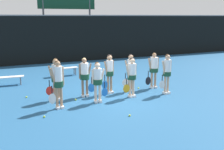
{
  "coord_description": "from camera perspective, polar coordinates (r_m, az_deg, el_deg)",
  "views": [
    {
      "loc": [
        -4.31,
        -9.79,
        3.34
      ],
      "look_at": [
        0.01,
        0.07,
        0.93
      ],
      "focal_mm": 42.0,
      "sensor_mm": 36.0,
      "label": 1
    }
  ],
  "objects": [
    {
      "name": "ground_plane",
      "position": [
        11.2,
        0.1,
        -4.71
      ],
      "size": [
        140.0,
        140.0,
        0.0
      ],
      "primitive_type": "plane",
      "color": "#235684"
    },
    {
      "name": "fence_windscreen",
      "position": [
        19.63,
        -10.99,
        7.74
      ],
      "size": [
        60.0,
        0.08,
        3.46
      ],
      "color": "black",
      "rests_on": "ground_plane"
    },
    {
      "name": "scoreboard",
      "position": [
        20.76,
        -9.78,
        15.25
      ],
      "size": [
        4.37,
        0.15,
        5.53
      ],
      "color": "#515156",
      "rests_on": "ground_plane"
    },
    {
      "name": "bench_courtside",
      "position": [
        13.91,
        -22.53,
        -0.64
      ],
      "size": [
        1.93,
        0.5,
        0.43
      ],
      "rotation": [
        0.0,
        0.0,
        -0.07
      ],
      "color": "silver",
      "rests_on": "ground_plane"
    },
    {
      "name": "bench_far",
      "position": [
        15.22,
        -10.5,
        1.26
      ],
      "size": [
        1.67,
        0.48,
        0.46
      ],
      "rotation": [
        0.0,
        0.0,
        0.08
      ],
      "color": "silver",
      "rests_on": "ground_plane"
    },
    {
      "name": "player_0",
      "position": [
        9.72,
        -11.63,
        -1.24
      ],
      "size": [
        0.61,
        0.34,
        1.8
      ],
      "rotation": [
        0.0,
        0.0,
        0.15
      ],
      "color": "tan",
      "rests_on": "ground_plane"
    },
    {
      "name": "player_1",
      "position": [
        10.26,
        -3.14,
        -0.81
      ],
      "size": [
        0.64,
        0.37,
        1.62
      ],
      "rotation": [
        0.0,
        0.0,
        -0.1
      ],
      "color": "beige",
      "rests_on": "ground_plane"
    },
    {
      "name": "player_2",
      "position": [
        10.94,
        4.31,
        0.24
      ],
      "size": [
        0.65,
        0.36,
        1.68
      ],
      "rotation": [
        0.0,
        0.0,
        0.14
      ],
      "color": "beige",
      "rests_on": "ground_plane"
    },
    {
      "name": "player_3",
      "position": [
        11.62,
        11.88,
        0.96
      ],
      "size": [
        0.63,
        0.35,
        1.76
      ],
      "rotation": [
        0.0,
        0.0,
        0.1
      ],
      "color": "tan",
      "rests_on": "ground_plane"
    },
    {
      "name": "player_4",
      "position": [
        10.77,
        -12.13,
        -0.13
      ],
      "size": [
        0.66,
        0.37,
        1.7
      ],
      "rotation": [
        0.0,
        0.0,
        -0.09
      ],
      "color": "tan",
      "rests_on": "ground_plane"
    },
    {
      "name": "player_5",
      "position": [
        11.05,
        -5.96,
        0.2
      ],
      "size": [
        0.68,
        0.39,
        1.66
      ],
      "rotation": [
        0.0,
        0.0,
        -0.11
      ],
      "color": "#8C664C",
      "rests_on": "ground_plane"
    },
    {
      "name": "player_6",
      "position": [
        11.45,
        -0.56,
        1.0
      ],
      "size": [
        0.6,
        0.34,
        1.73
      ],
      "rotation": [
        0.0,
        0.0,
        0.17
      ],
      "color": "tan",
      "rests_on": "ground_plane"
    },
    {
      "name": "player_7",
      "position": [
        11.82,
        4.04,
        1.19
      ],
      "size": [
        0.64,
        0.34,
        1.7
      ],
      "rotation": [
        0.0,
        0.0,
        0.01
      ],
      "color": "tan",
      "rests_on": "ground_plane"
    },
    {
      "name": "player_8",
      "position": [
        12.47,
        9.08,
        1.66
      ],
      "size": [
        0.69,
        0.41,
        1.69
      ],
      "rotation": [
        0.0,
        0.0,
        -0.05
      ],
      "color": "tan",
      "rests_on": "ground_plane"
    },
    {
      "name": "tennis_ball_0",
      "position": [
        12.44,
        5.78,
        -2.84
      ],
      "size": [
        0.07,
        0.07,
        0.07
      ],
      "primitive_type": "sphere",
      "color": "#CCE033",
      "rests_on": "ground_plane"
    },
    {
      "name": "tennis_ball_1",
      "position": [
        9.24,
        -14.52,
        -8.76
      ],
      "size": [
        0.07,
        0.07,
        0.07
      ],
      "primitive_type": "sphere",
      "color": "#CCE033",
      "rests_on": "ground_plane"
    },
    {
      "name": "tennis_ball_2",
      "position": [
        12.55,
        -0.73,
        -2.64
      ],
      "size": [
        0.07,
        0.07,
        0.07
      ],
      "primitive_type": "sphere",
      "color": "#CCE033",
      "rests_on": "ground_plane"
    },
    {
      "name": "tennis_ball_3",
      "position": [
        10.77,
        -7.91,
        -5.36
      ],
      "size": [
        0.07,
        0.07,
        0.07
      ],
      "primitive_type": "sphere",
      "color": "#CCE033",
      "rests_on": "ground_plane"
    },
    {
      "name": "tennis_ball_4",
      "position": [
        11.6,
        -18.13,
        -4.57
      ],
      "size": [
        0.07,
        0.07,
        0.07
      ],
      "primitive_type": "sphere",
      "color": "#CCE033",
      "rests_on": "ground_plane"
    },
    {
      "name": "tennis_ball_5",
      "position": [
        9.07,
        3.85,
        -8.77
      ],
      "size": [
        0.07,
        0.07,
        0.07
      ],
      "primitive_type": "sphere",
      "color": "#CCE033",
      "rests_on": "ground_plane"
    },
    {
      "name": "tennis_ball_6",
      "position": [
        13.33,
        12.05,
        -2.01
      ],
      "size": [
        0.07,
        0.07,
        0.07
      ],
      "primitive_type": "sphere",
      "color": "#CCE033",
      "rests_on": "ground_plane"
    }
  ]
}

